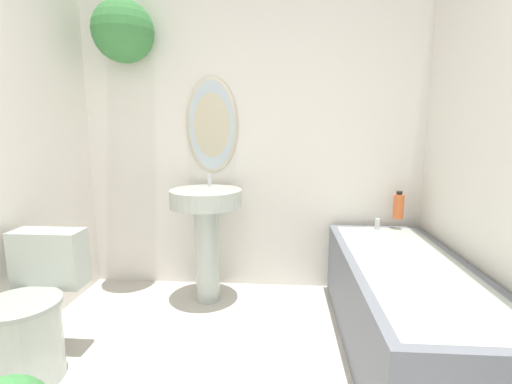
# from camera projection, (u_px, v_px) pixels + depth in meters

# --- Properties ---
(wall_back) EXTENTS (2.70, 0.44, 2.40)m
(wall_back) POSITION_uv_depth(u_px,v_px,m) (230.00, 118.00, 2.81)
(wall_back) COLOR silver
(wall_back) RESTS_ON ground_plane
(toilet) EXTENTS (0.38, 0.53, 0.71)m
(toilet) POSITION_uv_depth(u_px,v_px,m) (31.00, 317.00, 1.90)
(toilet) COLOR #B2BCB2
(toilet) RESTS_ON ground_plane
(pedestal_sink) EXTENTS (0.51, 0.51, 0.93)m
(pedestal_sink) POSITION_uv_depth(u_px,v_px,m) (207.00, 221.00, 2.66)
(pedestal_sink) COLOR #B2BCB2
(pedestal_sink) RESTS_ON ground_plane
(bathtub) EXTENTS (0.67, 1.64, 0.60)m
(bathtub) POSITION_uv_depth(u_px,v_px,m) (407.00, 307.00, 2.06)
(bathtub) COLOR slate
(bathtub) RESTS_ON ground_plane
(shampoo_bottle) EXTENTS (0.08, 0.08, 0.20)m
(shampoo_bottle) POSITION_uv_depth(u_px,v_px,m) (399.00, 206.00, 2.71)
(shampoo_bottle) COLOR #DB6633
(shampoo_bottle) RESTS_ON bathtub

